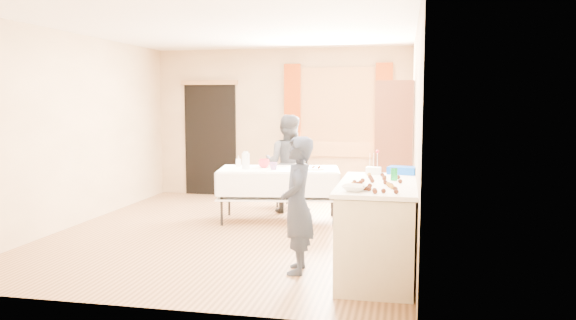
% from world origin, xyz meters
% --- Properties ---
extents(floor, '(4.50, 5.50, 0.02)m').
position_xyz_m(floor, '(0.00, 0.00, -0.01)').
color(floor, '#9E7047').
rests_on(floor, ground).
extents(ceiling, '(4.50, 5.50, 0.02)m').
position_xyz_m(ceiling, '(0.00, 0.00, 2.61)').
color(ceiling, white).
rests_on(ceiling, floor).
extents(wall_back, '(4.50, 0.02, 2.60)m').
position_xyz_m(wall_back, '(0.00, 2.76, 1.30)').
color(wall_back, tan).
rests_on(wall_back, floor).
extents(wall_front, '(4.50, 0.02, 2.60)m').
position_xyz_m(wall_front, '(0.00, -2.76, 1.30)').
color(wall_front, tan).
rests_on(wall_front, floor).
extents(wall_left, '(0.02, 5.50, 2.60)m').
position_xyz_m(wall_left, '(-2.26, 0.00, 1.30)').
color(wall_left, tan).
rests_on(wall_left, floor).
extents(wall_right, '(0.02, 5.50, 2.60)m').
position_xyz_m(wall_right, '(2.26, 0.00, 1.30)').
color(wall_right, tan).
rests_on(wall_right, floor).
extents(window_frame, '(1.32, 0.06, 1.52)m').
position_xyz_m(window_frame, '(1.00, 2.72, 1.50)').
color(window_frame, olive).
rests_on(window_frame, wall_back).
extents(window_pane, '(1.20, 0.02, 1.40)m').
position_xyz_m(window_pane, '(1.00, 2.71, 1.50)').
color(window_pane, white).
rests_on(window_pane, wall_back).
extents(curtain_left, '(0.28, 0.06, 1.65)m').
position_xyz_m(curtain_left, '(0.22, 2.67, 1.50)').
color(curtain_left, '#88310A').
rests_on(curtain_left, wall_back).
extents(curtain_right, '(0.28, 0.06, 1.65)m').
position_xyz_m(curtain_right, '(1.78, 2.67, 1.50)').
color(curtain_right, '#88310A').
rests_on(curtain_right, wall_back).
extents(doorway, '(0.95, 0.04, 2.00)m').
position_xyz_m(doorway, '(-1.30, 2.73, 1.00)').
color(doorway, black).
rests_on(doorway, floor).
extents(door_lintel, '(1.05, 0.06, 0.08)m').
position_xyz_m(door_lintel, '(-1.30, 2.70, 2.02)').
color(door_lintel, olive).
rests_on(door_lintel, wall_back).
extents(cabinet, '(0.50, 0.60, 1.96)m').
position_xyz_m(cabinet, '(1.99, 0.96, 0.98)').
color(cabinet, brown).
rests_on(cabinet, floor).
extents(counter, '(0.74, 1.56, 0.91)m').
position_xyz_m(counter, '(1.89, -1.47, 0.45)').
color(counter, beige).
rests_on(counter, floor).
extents(party_table, '(1.80, 1.12, 0.75)m').
position_xyz_m(party_table, '(0.41, 0.77, 0.44)').
color(party_table, black).
rests_on(party_table, floor).
extents(chair, '(0.49, 0.49, 0.97)m').
position_xyz_m(chair, '(0.37, 1.91, 0.29)').
color(chair, black).
rests_on(chair, floor).
extents(girl, '(0.57, 0.45, 1.35)m').
position_xyz_m(girl, '(1.11, -1.54, 0.67)').
color(girl, '#22293C').
rests_on(girl, floor).
extents(woman, '(0.80, 0.66, 1.49)m').
position_xyz_m(woman, '(0.40, 1.41, 0.74)').
color(woman, black).
rests_on(woman, floor).
extents(soda_can, '(0.08, 0.08, 0.12)m').
position_xyz_m(soda_can, '(2.04, -1.29, 0.97)').
color(soda_can, '#0D8934').
rests_on(soda_can, counter).
extents(mixing_bowl, '(0.29, 0.29, 0.05)m').
position_xyz_m(mixing_bowl, '(1.71, -2.04, 0.94)').
color(mixing_bowl, white).
rests_on(mixing_bowl, counter).
extents(foam_block, '(0.16, 0.12, 0.08)m').
position_xyz_m(foam_block, '(1.81, -0.87, 0.95)').
color(foam_block, white).
rests_on(foam_block, counter).
extents(blue_basket, '(0.34, 0.27, 0.08)m').
position_xyz_m(blue_basket, '(2.12, -0.77, 0.95)').
color(blue_basket, blue).
rests_on(blue_basket, counter).
extents(pitcher, '(0.12, 0.12, 0.22)m').
position_xyz_m(pitcher, '(-0.03, 0.59, 0.86)').
color(pitcher, silver).
rests_on(pitcher, party_table).
extents(cup_red, '(0.25, 0.25, 0.12)m').
position_xyz_m(cup_red, '(0.18, 0.80, 0.81)').
color(cup_red, red).
rests_on(cup_red, party_table).
extents(cup_rainbow, '(0.15, 0.15, 0.10)m').
position_xyz_m(cup_rainbow, '(0.37, 0.59, 0.80)').
color(cup_rainbow, red).
rests_on(cup_rainbow, party_table).
extents(small_bowl, '(0.21, 0.21, 0.05)m').
position_xyz_m(small_bowl, '(0.69, 0.92, 0.78)').
color(small_bowl, white).
rests_on(small_bowl, party_table).
extents(pastry_tray, '(0.32, 0.26, 0.02)m').
position_xyz_m(pastry_tray, '(0.91, 0.72, 0.76)').
color(pastry_tray, white).
rests_on(pastry_tray, party_table).
extents(bottle, '(0.11, 0.12, 0.16)m').
position_xyz_m(bottle, '(-0.22, 0.88, 0.83)').
color(bottle, white).
rests_on(bottle, party_table).
extents(cake_balls, '(0.47, 1.15, 0.04)m').
position_xyz_m(cake_balls, '(1.86, -1.69, 0.93)').
color(cake_balls, '#3F2314').
rests_on(cake_balls, counter).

